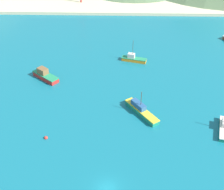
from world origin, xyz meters
TOP-DOWN VIEW (x-y plane):
  - ground at (0.00, 30.00)m, footprint 260.00×280.00m
  - fishing_boat_1 at (6.41, 48.60)m, footprint 7.99×3.99m
  - fishing_boat_2 at (7.39, 22.48)m, footprint 8.07×10.26m
  - fishing_boat_7 at (-19.10, 37.71)m, footprint 8.41×7.62m
  - buoy_0 at (-13.99, 13.01)m, footprint 0.81×0.81m
  - beach_strip at (0.00, 97.91)m, footprint 247.00×21.05m

SIDE VIEW (x-z plane):
  - ground at x=0.00m, z-range -0.50..0.00m
  - buoy_0 at x=-13.99m, z-range -0.26..0.55m
  - beach_strip at x=0.00m, z-range 0.00..1.20m
  - fishing_boat_1 at x=6.41m, z-range -2.63..4.32m
  - fishing_boat_2 at x=7.39m, z-range -2.15..4.01m
  - fishing_boat_7 at x=-19.10m, z-range -0.46..2.57m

